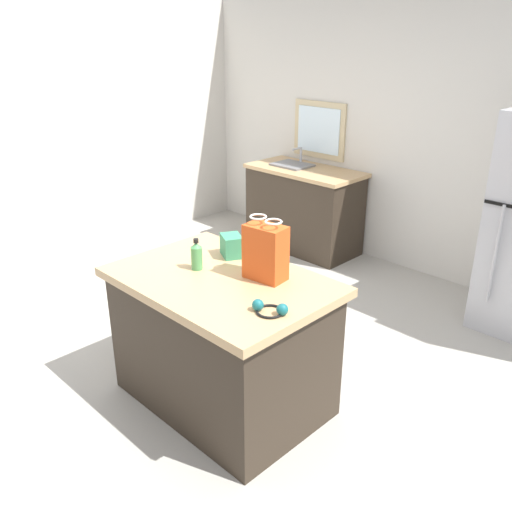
% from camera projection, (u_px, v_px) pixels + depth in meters
% --- Properties ---
extents(ground, '(6.59, 6.59, 0.00)m').
position_uv_depth(ground, '(232.00, 360.00, 3.97)').
color(ground, '#ADA89E').
extents(back_wall, '(5.49, 0.13, 2.64)m').
position_uv_depth(back_wall, '(419.00, 137.00, 5.08)').
color(back_wall, silver).
rests_on(back_wall, ground).
extents(left_wall, '(0.10, 4.92, 2.64)m').
position_uv_depth(left_wall, '(39.00, 133.00, 5.25)').
color(left_wall, silver).
rests_on(left_wall, ground).
extents(kitchen_island, '(1.34, 0.91, 0.88)m').
position_uv_depth(kitchen_island, '(222.00, 340.00, 3.38)').
color(kitchen_island, '#33281E').
rests_on(kitchen_island, ground).
extents(sink_counter, '(1.26, 0.62, 1.08)m').
position_uv_depth(sink_counter, '(303.00, 208.00, 5.87)').
color(sink_counter, '#33281E').
rests_on(sink_counter, ground).
extents(shopping_bag, '(0.26, 0.17, 0.38)m').
position_uv_depth(shopping_bag, '(265.00, 252.00, 3.14)').
color(shopping_bag, '#DB511E').
rests_on(shopping_bag, kitchen_island).
extents(small_box, '(0.20, 0.18, 0.14)m').
position_uv_depth(small_box, '(232.00, 246.00, 3.50)').
color(small_box, '#388E66').
rests_on(small_box, kitchen_island).
extents(bottle, '(0.07, 0.07, 0.20)m').
position_uv_depth(bottle, '(197.00, 256.00, 3.29)').
color(bottle, '#4C9956').
rests_on(bottle, kitchen_island).
extents(ear_defenders, '(0.20, 0.20, 0.06)m').
position_uv_depth(ear_defenders, '(270.00, 309.00, 2.80)').
color(ear_defenders, black).
rests_on(ear_defenders, kitchen_island).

